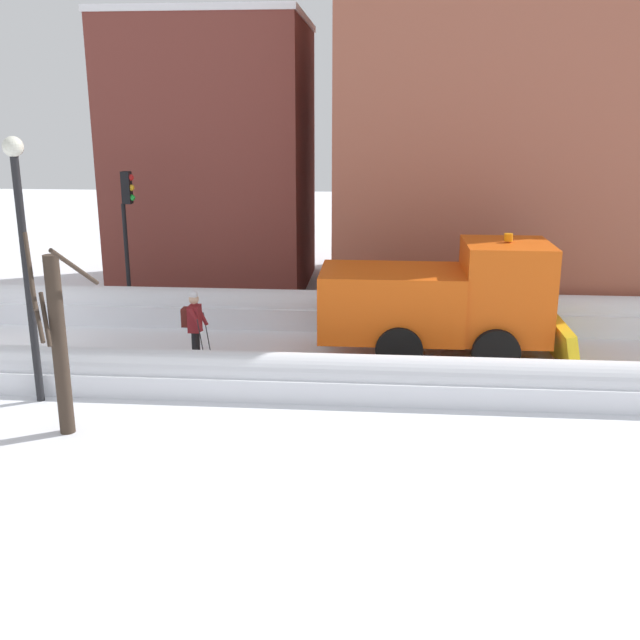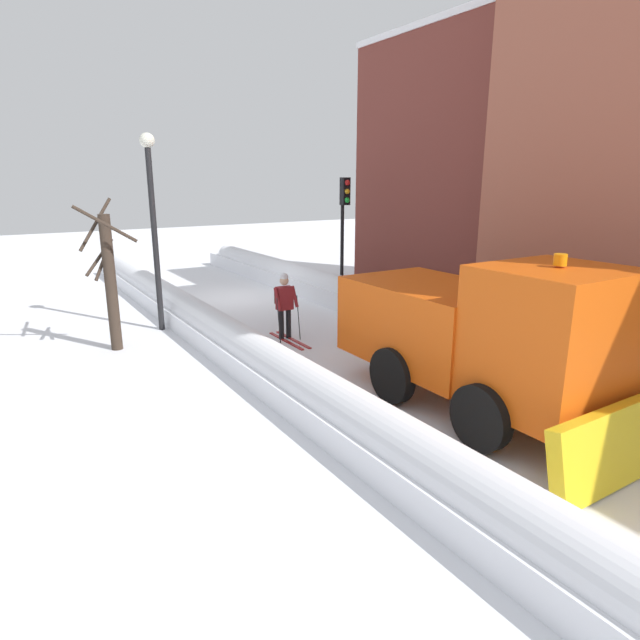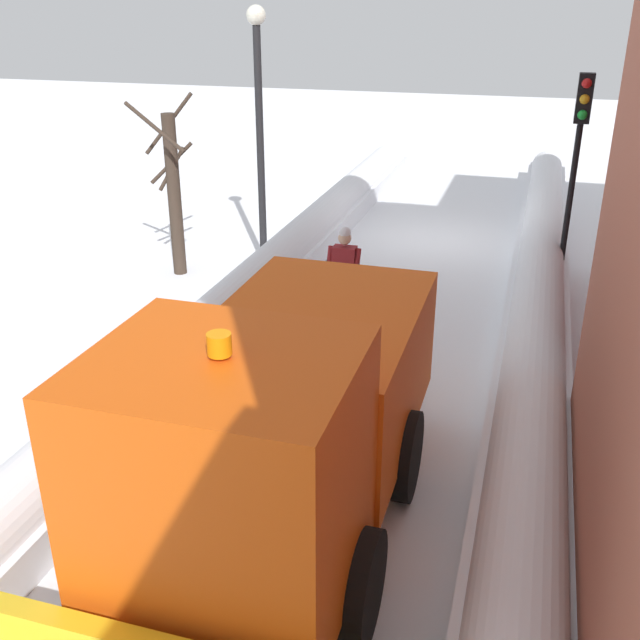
{
  "view_description": "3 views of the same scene",
  "coord_description": "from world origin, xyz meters",
  "px_view_note": "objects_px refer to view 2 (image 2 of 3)",
  "views": [
    {
      "loc": [
        17.19,
        9.71,
        5.8
      ],
      "look_at": [
        0.49,
        8.3,
        1.07
      ],
      "focal_mm": 41.12,
      "sensor_mm": 36.0,
      "label": 1
    },
    {
      "loc": [
        7.29,
        17.59,
        4.22
      ],
      "look_at": [
        0.83,
        7.2,
        0.95
      ],
      "focal_mm": 29.76,
      "sensor_mm": 36.0,
      "label": 2
    },
    {
      "loc": [
        -2.36,
        17.44,
        5.54
      ],
      "look_at": [
        0.31,
        8.51,
        1.41
      ],
      "focal_mm": 41.08,
      "sensor_mm": 36.0,
      "label": 3
    }
  ],
  "objects_px": {
    "traffic_light_pole": "(344,216)",
    "street_lamp": "(153,210)",
    "bare_tree_near": "(110,279)",
    "plow_truck": "(482,334)",
    "skier": "(284,303)"
  },
  "relations": [
    {
      "from": "traffic_light_pole",
      "to": "street_lamp",
      "type": "height_order",
      "value": "street_lamp"
    },
    {
      "from": "bare_tree_near",
      "to": "plow_truck",
      "type": "bearing_deg",
      "value": 123.94
    },
    {
      "from": "plow_truck",
      "to": "traffic_light_pole",
      "type": "xyz_separation_m",
      "value": [
        -2.94,
        -8.77,
        1.52
      ]
    },
    {
      "from": "traffic_light_pole",
      "to": "street_lamp",
      "type": "xyz_separation_m",
      "value": [
        6.43,
        0.13,
        0.41
      ]
    },
    {
      "from": "traffic_light_pole",
      "to": "bare_tree_near",
      "type": "distance_m",
      "value": 8.13
    },
    {
      "from": "traffic_light_pole",
      "to": "bare_tree_near",
      "type": "height_order",
      "value": "traffic_light_pole"
    },
    {
      "from": "traffic_light_pole",
      "to": "street_lamp",
      "type": "bearing_deg",
      "value": 1.17
    },
    {
      "from": "traffic_light_pole",
      "to": "street_lamp",
      "type": "relative_size",
      "value": 0.79
    },
    {
      "from": "plow_truck",
      "to": "traffic_light_pole",
      "type": "bearing_deg",
      "value": -108.51
    },
    {
      "from": "skier",
      "to": "street_lamp",
      "type": "distance_m",
      "value": 4.44
    },
    {
      "from": "skier",
      "to": "bare_tree_near",
      "type": "xyz_separation_m",
      "value": [
        4.1,
        -1.46,
        0.82
      ]
    },
    {
      "from": "plow_truck",
      "to": "skier",
      "type": "bearing_deg",
      "value": -81.45
    },
    {
      "from": "traffic_light_pole",
      "to": "bare_tree_near",
      "type": "xyz_separation_m",
      "value": [
        7.93,
        1.35,
        -1.17
      ]
    },
    {
      "from": "plow_truck",
      "to": "street_lamp",
      "type": "distance_m",
      "value": 9.52
    },
    {
      "from": "plow_truck",
      "to": "skier",
      "type": "distance_m",
      "value": 6.05
    }
  ]
}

